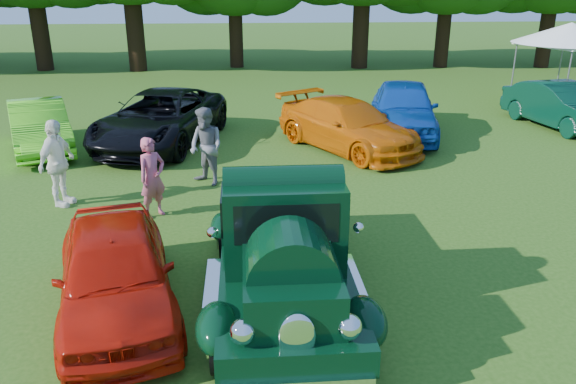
{
  "coord_description": "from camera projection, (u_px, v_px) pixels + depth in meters",
  "views": [
    {
      "loc": [
        -0.45,
        -7.94,
        4.6
      ],
      "look_at": [
        0.28,
        1.31,
        1.1
      ],
      "focal_mm": 35.0,
      "sensor_mm": 36.0,
      "label": 1
    }
  ],
  "objects": [
    {
      "name": "ground",
      "position": [
        277.0,
        285.0,
        9.07
      ],
      "size": [
        120.0,
        120.0,
        0.0
      ],
      "primitive_type": "plane",
      "color": "#295213",
      "rests_on": "ground"
    },
    {
      "name": "hero_pickup",
      "position": [
        282.0,
        245.0,
        8.46
      ],
      "size": [
        2.39,
        5.13,
        2.0
      ],
      "color": "black",
      "rests_on": "ground"
    },
    {
      "name": "red_convertible",
      "position": [
        115.0,
        271.0,
        8.1
      ],
      "size": [
        2.49,
        4.24,
        1.35
      ],
      "primitive_type": "imported",
      "rotation": [
        0.0,
        0.0,
        0.24
      ],
      "color": "#B81507",
      "rests_on": "ground"
    },
    {
      "name": "back_car_lime",
      "position": [
        39.0,
        126.0,
        16.02
      ],
      "size": [
        2.96,
        4.49,
        1.4
      ],
      "primitive_type": "imported",
      "rotation": [
        0.0,
        0.0,
        0.38
      ],
      "color": "#54D31C",
      "rests_on": "ground"
    },
    {
      "name": "back_car_black",
      "position": [
        161.0,
        118.0,
        16.59
      ],
      "size": [
        4.04,
        6.14,
        1.57
      ],
      "primitive_type": "imported",
      "rotation": [
        0.0,
        0.0,
        -0.28
      ],
      "color": "black",
      "rests_on": "ground"
    },
    {
      "name": "back_car_orange",
      "position": [
        348.0,
        125.0,
        16.1
      ],
      "size": [
        4.26,
        5.21,
        1.42
      ],
      "primitive_type": "imported",
      "rotation": [
        0.0,
        0.0,
        0.55
      ],
      "color": "#CF5E07",
      "rests_on": "ground"
    },
    {
      "name": "back_car_blue",
      "position": [
        403.0,
        108.0,
        17.6
      ],
      "size": [
        3.07,
        5.28,
        1.69
      ],
      "primitive_type": "imported",
      "rotation": [
        0.0,
        0.0,
        -0.23
      ],
      "color": "#0E3D9F",
      "rests_on": "ground"
    },
    {
      "name": "back_car_green",
      "position": [
        561.0,
        106.0,
        18.51
      ],
      "size": [
        2.33,
        4.67,
        1.47
      ],
      "primitive_type": "imported",
      "rotation": [
        0.0,
        0.0,
        0.18
      ],
      "color": "black",
      "rests_on": "ground"
    },
    {
      "name": "spectator_pink",
      "position": [
        152.0,
        178.0,
        11.44
      ],
      "size": [
        0.72,
        0.72,
        1.68
      ],
      "primitive_type": "imported",
      "rotation": [
        0.0,
        0.0,
        0.78
      ],
      "color": "#C8526F",
      "rests_on": "ground"
    },
    {
      "name": "spectator_grey",
      "position": [
        206.0,
        147.0,
        13.24
      ],
      "size": [
        1.13,
        1.14,
        1.85
      ],
      "primitive_type": "imported",
      "rotation": [
        0.0,
        0.0,
        -0.79
      ],
      "color": "slate",
      "rests_on": "ground"
    },
    {
      "name": "spectator_white",
      "position": [
        57.0,
        163.0,
        11.96
      ],
      "size": [
        0.79,
        1.2,
        1.9
      ],
      "primitive_type": "imported",
      "rotation": [
        0.0,
        0.0,
        1.25
      ],
      "color": "white",
      "rests_on": "ground"
    },
    {
      "name": "canopy_tent",
      "position": [
        570.0,
        34.0,
        21.21
      ],
      "size": [
        5.36,
        5.36,
        3.13
      ],
      "rotation": [
        0.0,
        0.0,
        0.35
      ],
      "color": "white",
      "rests_on": "ground"
    }
  ]
}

